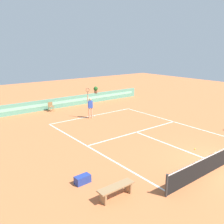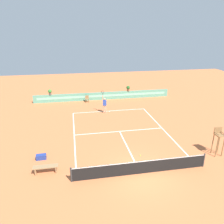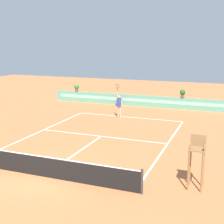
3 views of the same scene
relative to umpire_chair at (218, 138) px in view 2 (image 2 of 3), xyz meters
name	(u,v)px [view 2 (image 2 of 3)]	position (x,y,z in m)	size (l,w,h in m)	color
ground_plane	(121,133)	(-6.24, 4.74, -1.34)	(60.00, 60.00, 0.00)	#C66B3D
court_lines	(119,130)	(-6.24, 5.45, -1.34)	(8.32, 11.94, 0.01)	white
net	(141,167)	(-6.24, -1.26, -0.83)	(8.92, 0.10, 1.00)	#333333
back_wall_barrier	(104,96)	(-6.24, 15.12, -0.84)	(18.00, 0.21, 1.00)	#599E84
umpire_chair	(218,138)	(0.00, 0.00, 0.00)	(0.60, 0.60, 2.14)	olive
ball_kid_chair	(87,99)	(-8.49, 14.39, -0.86)	(0.44, 0.44, 0.85)	olive
bench_courtside	(46,168)	(-12.26, -0.07, -0.97)	(1.60, 0.44, 0.51)	#99754C
gear_bag	(41,157)	(-12.76, 1.67, -1.16)	(0.70, 0.36, 0.36)	navy
tennis_player	(105,104)	(-6.86, 10.11, -0.29)	(0.60, 0.32, 2.58)	tan
tennis_ball_near_baseline	(140,155)	(-5.61, 0.79, -1.31)	(0.07, 0.07, 0.07)	#CCE033
potted_plant_right	(128,88)	(-2.90, 15.13, 0.07)	(0.48, 0.48, 0.72)	brown
potted_plant_far_left	(50,92)	(-13.08, 15.13, 0.07)	(0.48, 0.48, 0.72)	#514C47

